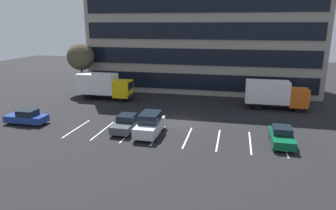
% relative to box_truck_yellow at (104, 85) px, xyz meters
% --- Properties ---
extents(ground_plane, '(120.00, 120.00, 0.00)m').
position_rel_box_truck_yellow_xyz_m(ground_plane, '(12.20, -7.70, -1.98)').
color(ground_plane, black).
extents(office_building, '(34.30, 10.42, 21.60)m').
position_rel_box_truck_yellow_xyz_m(office_building, '(12.20, 10.25, 8.82)').
color(office_building, gray).
rests_on(office_building, ground_plane).
extents(lot_markings, '(19.74, 5.40, 0.01)m').
position_rel_box_truck_yellow_xyz_m(lot_markings, '(12.20, -12.13, -1.98)').
color(lot_markings, silver).
rests_on(lot_markings, ground_plane).
extents(box_truck_yellow, '(7.59, 2.51, 3.52)m').
position_rel_box_truck_yellow_xyz_m(box_truck_yellow, '(0.00, 0.00, 0.00)').
color(box_truck_yellow, yellow).
rests_on(box_truck_yellow, ground_plane).
extents(box_truck_orange, '(7.40, 2.45, 3.43)m').
position_rel_box_truck_yellow_xyz_m(box_truck_orange, '(22.42, -0.14, -0.05)').
color(box_truck_orange, '#D85914').
rests_on(box_truck_orange, ground_plane).
extents(sedan_forest, '(1.79, 4.27, 1.53)m').
position_rel_box_truck_yellow_xyz_m(sedan_forest, '(21.80, -11.95, -1.26)').
color(sedan_forest, '#0C5933').
rests_on(sedan_forest, ground_plane).
extents(sedan_navy, '(4.24, 1.78, 1.52)m').
position_rel_box_truck_yellow_xyz_m(sedan_navy, '(-3.38, -11.89, -1.26)').
color(sedan_navy, navy).
rests_on(sedan_navy, ground_plane).
extents(suv_silver, '(1.96, 4.61, 2.09)m').
position_rel_box_truck_yellow_xyz_m(suv_silver, '(10.03, -12.15, -0.97)').
color(suv_silver, silver).
rests_on(suv_silver, ground_plane).
extents(sedan_charcoal, '(1.83, 4.37, 1.57)m').
position_rel_box_truck_yellow_xyz_m(sedan_charcoal, '(7.50, -11.56, -1.24)').
color(sedan_charcoal, '#474C51').
rests_on(sedan_charcoal, ground_plane).
extents(bare_tree, '(3.97, 3.97, 7.45)m').
position_rel_box_truck_yellow_xyz_m(bare_tree, '(-4.80, 2.91, 3.46)').
color(bare_tree, '#473323').
rests_on(bare_tree, ground_plane).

